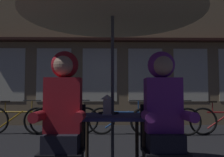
{
  "coord_description": "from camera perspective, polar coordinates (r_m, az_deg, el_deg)",
  "views": [
    {
      "loc": [
        -0.05,
        -2.79,
        0.97
      ],
      "look_at": [
        0.0,
        0.33,
        1.17
      ],
      "focal_mm": 39.63,
      "sensor_mm": 36.0,
      "label": 1
    }
  ],
  "objects": [
    {
      "name": "lantern",
      "position": [
        2.8,
        -1.11,
        -5.95
      ],
      "size": [
        0.11,
        0.11,
        0.23
      ],
      "color": "white",
      "rests_on": "cafe_table"
    },
    {
      "name": "book",
      "position": [
        2.96,
        -0.79,
        -7.94
      ],
      "size": [
        0.24,
        0.21,
        0.02
      ],
      "primitive_type": "cube",
      "rotation": [
        0.0,
        0.0,
        -0.45
      ],
      "color": "black",
      "rests_on": "cafe_table"
    },
    {
      "name": "bicycle_nearest",
      "position": [
        6.55,
        -21.27,
        -8.91
      ],
      "size": [
        1.68,
        0.18,
        0.84
      ],
      "color": "black",
      "rests_on": "ground_plane"
    },
    {
      "name": "person_left_hooded",
      "position": [
        2.41,
        -11.26,
        -6.59
      ],
      "size": [
        0.45,
        0.56,
        1.4
      ],
      "color": "black",
      "rests_on": "ground_plane"
    },
    {
      "name": "bicycle_fourth",
      "position": [
        6.06,
        12.29,
        -9.53
      ],
      "size": [
        1.68,
        0.12,
        0.84
      ],
      "color": "black",
      "rests_on": "ground_plane"
    },
    {
      "name": "bicycle_second",
      "position": [
        6.26,
        -10.87,
        -9.35
      ],
      "size": [
        1.67,
        0.32,
        0.84
      ],
      "color": "black",
      "rests_on": "ground_plane"
    },
    {
      "name": "chair_right",
      "position": [
        2.53,
        11.6,
        -14.61
      ],
      "size": [
        0.4,
        0.4,
        0.87
      ],
      "color": "black",
      "rests_on": "ground_plane"
    },
    {
      "name": "cafe_table",
      "position": [
        2.81,
        0.12,
        -10.49
      ],
      "size": [
        0.72,
        0.72,
        0.74
      ],
      "color": "navy",
      "rests_on": "ground_plane"
    },
    {
      "name": "patio_umbrella",
      "position": [
        3.0,
        0.11,
        17.57
      ],
      "size": [
        2.1,
        2.1,
        2.31
      ],
      "color": "#4C4C51",
      "rests_on": "ground_plane"
    },
    {
      "name": "bicycle_third",
      "position": [
        6.05,
        2.37,
        -9.62
      ],
      "size": [
        1.67,
        0.24,
        0.84
      ],
      "color": "black",
      "rests_on": "ground_plane"
    },
    {
      "name": "shopfront_building",
      "position": [
        8.47,
        2.31,
        10.78
      ],
      "size": [
        10.0,
        0.93,
        6.2
      ],
      "color": "#937A56",
      "rests_on": "ground_plane"
    },
    {
      "name": "person_right_hooded",
      "position": [
        2.43,
        11.78,
        -6.56
      ],
      "size": [
        0.45,
        0.56,
        1.4
      ],
      "color": "black",
      "rests_on": "ground_plane"
    },
    {
      "name": "chair_left",
      "position": [
        2.51,
        -11.12,
        -14.7
      ],
      "size": [
        0.4,
        0.4,
        0.87
      ],
      "color": "black",
      "rests_on": "ground_plane"
    }
  ]
}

